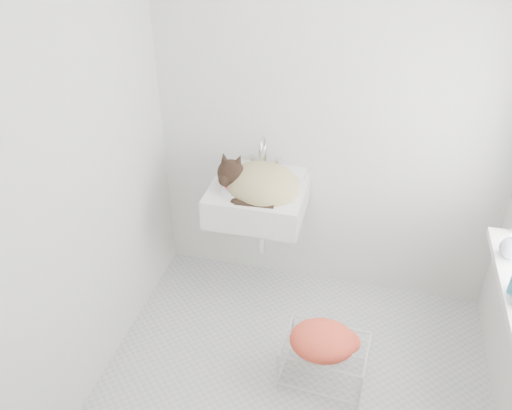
% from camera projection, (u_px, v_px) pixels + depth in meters
% --- Properties ---
extents(floor, '(2.20, 2.00, 0.02)m').
position_uv_depth(floor, '(292.00, 389.00, 2.92)').
color(floor, beige).
rests_on(floor, ground).
extents(back_wall, '(2.20, 0.02, 2.50)m').
position_uv_depth(back_wall, '(331.00, 116.00, 3.06)').
color(back_wall, silver).
rests_on(back_wall, ground).
extents(left_wall, '(0.02, 2.00, 2.50)m').
position_uv_depth(left_wall, '(77.00, 174.00, 2.47)').
color(left_wall, silver).
rests_on(left_wall, ground).
extents(sink, '(0.58, 0.51, 0.23)m').
position_uv_depth(sink, '(258.00, 187.00, 3.14)').
color(sink, white).
rests_on(sink, back_wall).
extents(faucet, '(0.21, 0.15, 0.21)m').
position_uv_depth(faucet, '(265.00, 154.00, 3.21)').
color(faucet, silver).
rests_on(faucet, sink).
extents(cat, '(0.53, 0.46, 0.30)m').
position_uv_depth(cat, '(259.00, 183.00, 3.10)').
color(cat, tan).
rests_on(cat, sink).
extents(wire_rack, '(0.48, 0.36, 0.27)m').
position_uv_depth(wire_rack, '(324.00, 358.00, 2.91)').
color(wire_rack, silver).
rests_on(wire_rack, floor).
extents(towel, '(0.39, 0.30, 0.15)m').
position_uv_depth(towel, '(322.00, 346.00, 2.79)').
color(towel, orange).
rests_on(towel, wire_rack).
extents(bottle_c, '(0.13, 0.13, 0.15)m').
position_uv_depth(bottle_c, '(509.00, 256.00, 2.57)').
color(bottle_c, silver).
rests_on(bottle_c, windowsill).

